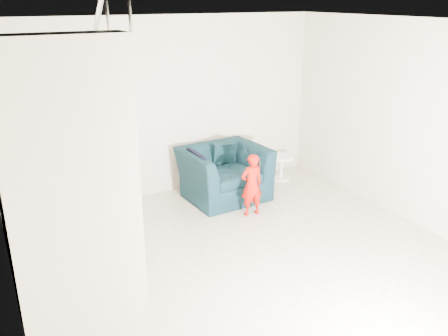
% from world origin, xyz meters
% --- Properties ---
extents(floor, '(5.50, 5.50, 0.00)m').
position_xyz_m(floor, '(0.00, 0.00, 0.00)').
color(floor, gray).
rests_on(floor, ground).
extents(ceiling, '(5.50, 5.50, 0.00)m').
position_xyz_m(ceiling, '(0.00, 0.00, 2.70)').
color(ceiling, silver).
rests_on(ceiling, back_wall).
extents(back_wall, '(5.00, 0.00, 5.00)m').
position_xyz_m(back_wall, '(0.00, 2.75, 1.35)').
color(back_wall, '#B6A894').
rests_on(back_wall, floor).
extents(left_wall, '(0.00, 5.50, 5.50)m').
position_xyz_m(left_wall, '(-2.50, 0.00, 1.35)').
color(left_wall, '#B6A894').
rests_on(left_wall, floor).
extents(right_wall, '(0.00, 5.50, 5.50)m').
position_xyz_m(right_wall, '(2.50, 0.00, 1.35)').
color(right_wall, '#B6A894').
rests_on(right_wall, floor).
extents(armchair, '(1.27, 1.13, 0.79)m').
position_xyz_m(armchair, '(0.63, 2.11, 0.39)').
color(armchair, black).
rests_on(armchair, floor).
extents(toddler, '(0.34, 0.23, 0.91)m').
position_xyz_m(toddler, '(0.68, 1.37, 0.45)').
color(toddler, '#8D0604').
rests_on(toddler, floor).
extents(side_table, '(0.43, 0.43, 0.43)m').
position_xyz_m(side_table, '(1.84, 2.32, 0.29)').
color(side_table, silver).
rests_on(side_table, floor).
extents(staircase, '(1.02, 3.03, 3.62)m').
position_xyz_m(staircase, '(-2.00, 0.55, 0.95)').
color(staircase, '#ADA089').
rests_on(staircase, floor).
extents(cushion, '(0.36, 0.17, 0.36)m').
position_xyz_m(cushion, '(0.75, 2.35, 0.63)').
color(cushion, black).
rests_on(cushion, armchair).
extents(throw, '(0.06, 0.57, 0.64)m').
position_xyz_m(throw, '(0.15, 2.06, 0.50)').
color(throw, black).
rests_on(throw, armchair).
extents(phone, '(0.03, 0.05, 0.10)m').
position_xyz_m(phone, '(0.78, 1.35, 0.79)').
color(phone, black).
rests_on(phone, toddler).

